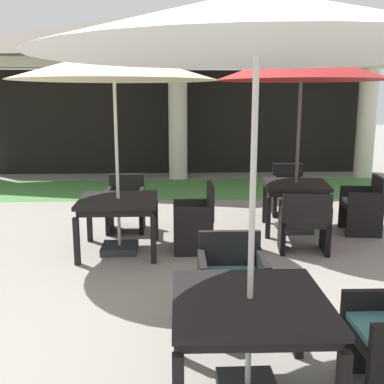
% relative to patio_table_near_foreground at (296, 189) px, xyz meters
% --- Properties ---
extents(ground_plane, '(60.00, 60.00, 0.00)m').
position_rel_patio_table_near_foreground_xyz_m(ground_plane, '(-1.71, -3.82, -0.65)').
color(ground_plane, gray).
extents(background_pavilion, '(10.73, 2.99, 4.06)m').
position_rel_patio_table_near_foreground_xyz_m(background_pavilion, '(-1.71, 4.85, 2.52)').
color(background_pavilion, beige).
rests_on(background_pavilion, ground).
extents(lawn_strip, '(12.53, 2.31, 0.01)m').
position_rel_patio_table_near_foreground_xyz_m(lawn_strip, '(-1.71, 3.38, -0.65)').
color(lawn_strip, '#47843D').
rests_on(lawn_strip, ground).
extents(patio_table_near_foreground, '(1.06, 1.06, 0.76)m').
position_rel_patio_table_near_foreground_xyz_m(patio_table_near_foreground, '(0.00, 0.00, 0.00)').
color(patio_table_near_foreground, black).
rests_on(patio_table_near_foreground, ground).
extents(patio_umbrella_near_foreground, '(2.52, 2.52, 2.77)m').
position_rel_patio_table_near_foreground_xyz_m(patio_umbrella_near_foreground, '(-0.00, -0.00, 1.82)').
color(patio_umbrella_near_foreground, '#2D2D2D').
rests_on(patio_umbrella_near_foreground, ground).
extents(patio_chair_near_foreground_south, '(0.70, 0.58, 0.83)m').
position_rel_patio_table_near_foreground_xyz_m(patio_chair_near_foreground_south, '(-0.15, -1.00, -0.24)').
color(patio_chair_near_foreground_south, black).
rests_on(patio_chair_near_foreground_south, ground).
extents(patio_chair_near_foreground_east, '(0.61, 0.66, 0.87)m').
position_rel_patio_table_near_foreground_xyz_m(patio_chair_near_foreground_east, '(1.01, -0.15, -0.24)').
color(patio_chair_near_foreground_east, black).
rests_on(patio_chair_near_foreground_east, ground).
extents(patio_chair_near_foreground_north, '(0.61, 0.59, 0.88)m').
position_rel_patio_table_near_foreground_xyz_m(patio_chair_near_foreground_north, '(0.15, 1.00, -0.23)').
color(patio_chair_near_foreground_north, black).
rests_on(patio_chair_near_foreground_north, ground).
extents(patio_table_mid_left, '(1.05, 1.05, 0.73)m').
position_rel_patio_table_near_foreground_xyz_m(patio_table_mid_left, '(-1.39, -3.99, -0.01)').
color(patio_table_mid_left, black).
rests_on(patio_table_mid_left, ground).
extents(patio_umbrella_mid_left, '(2.71, 2.71, 2.72)m').
position_rel_patio_table_near_foreground_xyz_m(patio_umbrella_mid_left, '(-1.39, -3.99, 1.81)').
color(patio_umbrella_mid_left, '#2D2D2D').
rests_on(patio_umbrella_mid_left, ground).
extents(patio_chair_mid_left_north, '(0.60, 0.57, 0.83)m').
position_rel_patio_table_near_foreground_xyz_m(patio_chair_mid_left_north, '(-1.37, -2.97, -0.25)').
color(patio_chair_mid_left_north, black).
rests_on(patio_chair_mid_left_north, ground).
extents(patio_table_mid_right, '(1.02, 1.02, 0.73)m').
position_rel_patio_table_near_foreground_xyz_m(patio_table_mid_right, '(-2.60, -0.86, -0.02)').
color(patio_table_mid_right, black).
rests_on(patio_table_mid_right, ground).
extents(patio_umbrella_mid_right, '(2.61, 2.61, 2.68)m').
position_rel_patio_table_near_foreground_xyz_m(patio_umbrella_mid_right, '(-2.60, -0.86, 1.76)').
color(patio_umbrella_mid_right, '#2D2D2D').
rests_on(patio_umbrella_mid_right, ground).
extents(patio_chair_mid_right_east, '(0.52, 0.55, 0.91)m').
position_rel_patio_table_near_foreground_xyz_m(patio_chair_mid_right_east, '(-1.58, -0.86, -0.23)').
color(patio_chair_mid_right_east, black).
rests_on(patio_chair_mid_right_east, ground).
extents(patio_chair_mid_right_north, '(0.57, 0.55, 0.85)m').
position_rel_patio_table_near_foreground_xyz_m(patio_chair_mid_right_north, '(-2.60, 0.15, -0.24)').
color(patio_chair_mid_right_north, black).
rests_on(patio_chair_mid_right_north, ground).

